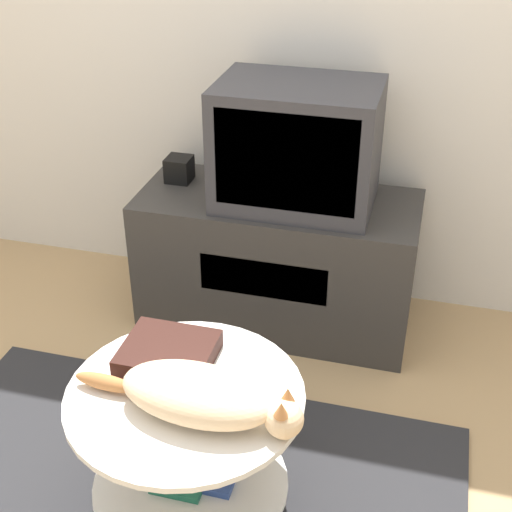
% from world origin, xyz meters
% --- Properties ---
extents(ground_plane, '(12.00, 12.00, 0.00)m').
position_xyz_m(ground_plane, '(0.00, 0.00, 0.00)').
color(ground_plane, tan).
extents(rug, '(1.70, 1.03, 0.02)m').
position_xyz_m(rug, '(0.00, 0.00, 0.01)').
color(rug, '#28282B').
rests_on(rug, ground_plane).
extents(tv_stand, '(1.06, 0.45, 0.54)m').
position_xyz_m(tv_stand, '(0.08, 0.99, 0.27)').
color(tv_stand, '#33302D').
rests_on(tv_stand, ground_plane).
extents(tv, '(0.57, 0.39, 0.44)m').
position_xyz_m(tv, '(0.14, 0.98, 0.76)').
color(tv, '#333338').
rests_on(tv, tv_stand).
extents(speaker, '(0.10, 0.10, 0.10)m').
position_xyz_m(speaker, '(-0.33, 1.05, 0.59)').
color(speaker, black).
rests_on(speaker, tv_stand).
extents(coffee_table, '(0.63, 0.63, 0.45)m').
position_xyz_m(coffee_table, '(0.07, -0.03, 0.30)').
color(coffee_table, '#B2B2B7').
rests_on(coffee_table, rug).
extents(dvd_box, '(0.25, 0.22, 0.05)m').
position_xyz_m(dvd_box, '(-0.01, 0.08, 0.49)').
color(dvd_box, black).
rests_on(dvd_box, coffee_table).
extents(cat, '(0.62, 0.22, 0.12)m').
position_xyz_m(cat, '(0.14, -0.09, 0.53)').
color(cat, beige).
rests_on(cat, coffee_table).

